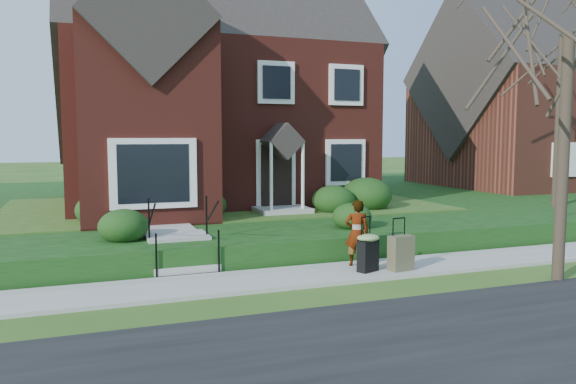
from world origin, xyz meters
name	(u,v)px	position (x,y,z in m)	size (l,w,h in m)	color
ground	(315,277)	(0.00, 0.00, 0.00)	(120.00, 120.00, 0.00)	#2D5119
street	(469,369)	(0.00, -5.00, 0.01)	(60.00, 6.00, 0.01)	black
sidewalk	(315,275)	(0.00, 0.00, 0.04)	(60.00, 1.60, 0.08)	#9E9B93
terrace	(301,200)	(4.00, 10.90, 0.30)	(44.00, 20.00, 0.60)	#10360E
walkway	(161,220)	(-2.50, 5.00, 0.63)	(1.20, 6.00, 0.06)	#9E9B93
main_house	(206,72)	(-0.21, 9.61, 5.26)	(10.40, 10.20, 9.40)	maroon
neighbour_house	(532,89)	(16.00, 11.00, 5.25)	(9.40, 8.00, 9.20)	brown
front_steps	(180,247)	(-2.50, 1.84, 0.47)	(1.40, 2.02, 1.50)	#9E9B93
foundation_shrubs	(273,201)	(0.69, 4.76, 1.08)	(9.67, 4.55, 1.15)	#16340F
woman	(357,233)	(1.16, 0.34, 0.82)	(0.54, 0.35, 1.48)	#999999
suitcase_black	(368,250)	(1.12, -0.24, 0.54)	(0.60, 0.55, 1.18)	black
suitcase_olive	(401,253)	(1.84, -0.38, 0.46)	(0.56, 0.36, 1.13)	brown
tree_verge	(570,12)	(4.60, -1.95, 5.37)	(5.38, 5.38, 7.68)	#4D3F2F
tree_gap	(564,18)	(10.35, 3.80, 6.77)	(6.18, 6.18, 8.82)	#4D3F2F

